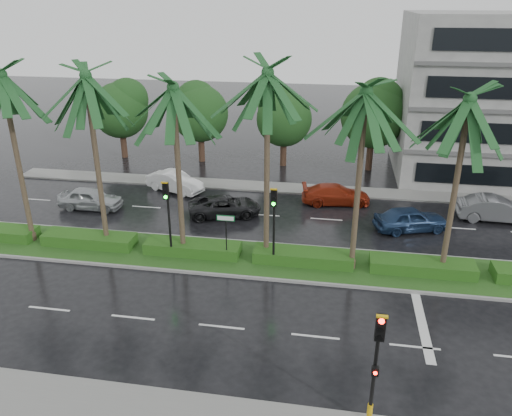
% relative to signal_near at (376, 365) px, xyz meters
% --- Properties ---
extents(ground, '(120.00, 120.00, 0.00)m').
position_rel_signal_near_xyz_m(ground, '(-6.00, 9.39, -2.50)').
color(ground, black).
rests_on(ground, ground).
extents(far_sidewalk, '(40.00, 2.00, 0.12)m').
position_rel_signal_near_xyz_m(far_sidewalk, '(-6.00, 21.39, -2.44)').
color(far_sidewalk, slate).
rests_on(far_sidewalk, ground).
extents(median, '(36.00, 4.00, 0.15)m').
position_rel_signal_near_xyz_m(median, '(-6.00, 10.39, -2.42)').
color(median, gray).
rests_on(median, ground).
extents(hedge, '(35.20, 1.40, 0.60)m').
position_rel_signal_near_xyz_m(hedge, '(-6.00, 10.39, -2.05)').
color(hedge, '#204513').
rests_on(hedge, median).
extents(lane_markings, '(34.00, 13.06, 0.01)m').
position_rel_signal_near_xyz_m(lane_markings, '(-2.96, 8.96, -2.50)').
color(lane_markings, silver).
rests_on(lane_markings, ground).
extents(palm_row, '(26.30, 4.20, 10.45)m').
position_rel_signal_near_xyz_m(palm_row, '(-7.25, 10.41, 6.11)').
color(palm_row, '#433627').
rests_on(palm_row, median).
extents(signal_near, '(0.34, 0.45, 4.36)m').
position_rel_signal_near_xyz_m(signal_near, '(0.00, 0.00, 0.00)').
color(signal_near, black).
rests_on(signal_near, near_sidewalk).
extents(signal_median_left, '(0.34, 0.42, 4.36)m').
position_rel_signal_near_xyz_m(signal_median_left, '(-10.00, 9.69, 0.49)').
color(signal_median_left, black).
rests_on(signal_median_left, median).
extents(signal_median_right, '(0.34, 0.42, 4.36)m').
position_rel_signal_near_xyz_m(signal_median_right, '(-4.50, 9.69, 0.49)').
color(signal_median_right, black).
rests_on(signal_median_right, median).
extents(street_sign, '(0.95, 0.09, 2.60)m').
position_rel_signal_near_xyz_m(street_sign, '(-7.00, 9.87, -0.38)').
color(street_sign, black).
rests_on(street_sign, median).
extents(bg_trees, '(32.83, 5.09, 7.35)m').
position_rel_signal_near_xyz_m(bg_trees, '(-5.19, 26.98, 1.97)').
color(bg_trees, '#3D271C').
rests_on(bg_trees, ground).
extents(building, '(16.00, 10.00, 12.00)m').
position_rel_signal_near_xyz_m(building, '(11.00, 27.39, 3.50)').
color(building, gray).
rests_on(building, ground).
extents(car_silver, '(1.69, 4.19, 1.43)m').
position_rel_signal_near_xyz_m(car_silver, '(-17.50, 15.56, -1.79)').
color(car_silver, '#ABB0B3').
rests_on(car_silver, ground).
extents(car_white, '(3.01, 4.57, 1.42)m').
position_rel_signal_near_xyz_m(car_white, '(-13.00, 19.58, -1.79)').
color(car_white, white).
rests_on(car_white, ground).
extents(car_darkgrey, '(3.38, 5.03, 1.28)m').
position_rel_signal_near_xyz_m(car_darkgrey, '(-8.49, 15.93, -1.86)').
color(car_darkgrey, black).
rests_on(car_darkgrey, ground).
extents(car_red, '(2.51, 4.81, 1.33)m').
position_rel_signal_near_xyz_m(car_red, '(-1.50, 19.15, -1.84)').
color(car_red, maroon).
rests_on(car_red, ground).
extents(car_blue, '(3.00, 4.65, 1.47)m').
position_rel_signal_near_xyz_m(car_blue, '(3.00, 15.62, -1.77)').
color(car_blue, navy).
rests_on(car_blue, ground).
extents(car_grey, '(1.65, 4.67, 1.54)m').
position_rel_signal_near_xyz_m(car_grey, '(8.41, 18.04, -1.74)').
color(car_grey, slate).
rests_on(car_grey, ground).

